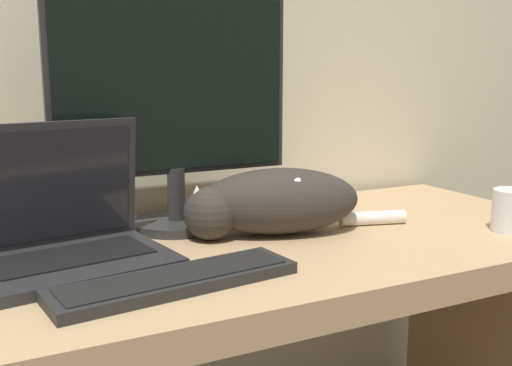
{
  "coord_description": "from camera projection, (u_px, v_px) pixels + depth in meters",
  "views": [
    {
      "loc": [
        -0.47,
        -0.74,
        1.07
      ],
      "look_at": [
        0.06,
        0.3,
        0.85
      ],
      "focal_mm": 42.0,
      "sensor_mm": 36.0,
      "label": 1
    }
  ],
  "objects": [
    {
      "name": "monitor",
      "position": [
        174.0,
        104.0,
        1.32
      ],
      "size": [
        0.54,
        0.21,
        0.52
      ],
      "color": "#282828",
      "rests_on": "desk"
    },
    {
      "name": "cat",
      "position": [
        273.0,
        201.0,
        1.3
      ],
      "size": [
        0.52,
        0.26,
        0.15
      ],
      "rotation": [
        0.0,
        0.0,
        -0.27
      ],
      "color": "#332D28",
      "rests_on": "desk"
    },
    {
      "name": "coffee_mug",
      "position": [
        512.0,
        211.0,
        1.33
      ],
      "size": [
        0.09,
        0.09,
        0.09
      ],
      "color": "white",
      "rests_on": "desk"
    },
    {
      "name": "external_keyboard",
      "position": [
        176.0,
        281.0,
        0.99
      ],
      "size": [
        0.43,
        0.16,
        0.02
      ],
      "rotation": [
        0.0,
        0.0,
        0.12
      ],
      "color": "black",
      "rests_on": "desk"
    },
    {
      "name": "laptop",
      "position": [
        68.0,
        237.0,
        1.1
      ],
      "size": [
        0.37,
        0.29,
        0.26
      ],
      "rotation": [
        0.0,
        0.0,
        0.15
      ],
      "color": "#232326",
      "rests_on": "desk"
    },
    {
      "name": "desk",
      "position": [
        222.0,
        310.0,
        1.25
      ],
      "size": [
        1.68,
        0.68,
        0.71
      ],
      "color": "tan",
      "rests_on": "ground_plane"
    }
  ]
}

